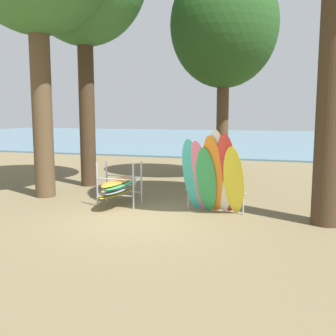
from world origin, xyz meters
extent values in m
plane|color=brown|center=(0.00, 0.00, 0.00)|extent=(80.00, 80.00, 0.00)
cube|color=slate|center=(0.00, 31.29, 0.05)|extent=(80.00, 36.00, 0.10)
cylinder|color=brown|center=(-3.82, 1.74, 3.11)|extent=(0.61, 0.61, 6.22)
cylinder|color=#42301E|center=(4.41, 0.99, 3.43)|extent=(0.71, 0.71, 6.86)
cylinder|color=#4C3823|center=(0.90, 6.76, 2.32)|extent=(0.47, 0.47, 4.63)
ellipsoid|color=#234C1E|center=(0.90, 6.76, 5.93)|extent=(4.11, 4.11, 4.72)
cylinder|color=#42301E|center=(-3.45, 3.88, 3.04)|extent=(0.55, 0.55, 6.07)
ellipsoid|color=#38B2AD|center=(1.13, 1.06, 1.00)|extent=(0.58, 0.96, 1.99)
ellipsoid|color=pink|center=(1.31, 1.06, 0.98)|extent=(0.56, 0.94, 1.95)
ellipsoid|color=#339E56|center=(1.49, 1.05, 0.90)|extent=(0.54, 0.81, 1.79)
ellipsoid|color=orange|center=(1.67, 1.05, 1.05)|extent=(0.56, 0.96, 2.09)
ellipsoid|color=white|center=(1.85, 1.04, 1.12)|extent=(0.65, 0.98, 2.24)
ellipsoid|color=red|center=(2.03, 1.04, 1.08)|extent=(0.54, 0.99, 2.15)
ellipsoid|color=yellow|center=(2.20, 1.03, 0.92)|extent=(0.57, 0.90, 1.83)
cylinder|color=#9EA0A5|center=(0.91, 1.46, 0.28)|extent=(0.04, 0.04, 0.55)
cylinder|color=#9EA0A5|center=(2.42, 1.29, 0.28)|extent=(0.04, 0.04, 0.55)
cylinder|color=#9EA0A5|center=(1.67, 1.38, 0.55)|extent=(1.67, 0.23, 0.04)
cylinder|color=#9EA0A5|center=(-1.63, 1.03, 0.62)|extent=(0.05, 0.05, 1.25)
cylinder|color=#9EA0A5|center=(-0.53, 1.03, 0.62)|extent=(0.05, 0.05, 1.25)
cylinder|color=#9EA0A5|center=(-1.63, 1.63, 0.62)|extent=(0.05, 0.05, 1.25)
cylinder|color=#9EA0A5|center=(-0.53, 1.63, 0.62)|extent=(0.05, 0.05, 1.25)
cylinder|color=#9EA0A5|center=(-1.08, 1.03, 0.35)|extent=(1.10, 0.04, 0.04)
cylinder|color=#9EA0A5|center=(-1.08, 1.03, 0.80)|extent=(1.10, 0.04, 0.04)
cylinder|color=#9EA0A5|center=(-1.08, 1.63, 0.35)|extent=(1.10, 0.04, 0.04)
cylinder|color=#9EA0A5|center=(-1.08, 1.63, 0.80)|extent=(1.10, 0.04, 0.04)
ellipsoid|color=yellow|center=(-1.11, 1.33, 0.40)|extent=(0.55, 2.11, 0.06)
ellipsoid|color=#C6B289|center=(-1.13, 1.33, 0.46)|extent=(0.63, 2.13, 0.06)
ellipsoid|color=gray|center=(-1.03, 1.33, 0.52)|extent=(0.61, 2.12, 0.06)
ellipsoid|color=white|center=(-1.04, 1.33, 0.58)|extent=(0.60, 2.12, 0.06)
ellipsoid|color=#339E56|center=(-1.03, 1.33, 0.64)|extent=(0.62, 2.12, 0.06)
ellipsoid|color=orange|center=(-1.12, 1.33, 0.70)|extent=(0.60, 2.12, 0.06)
camera|label=1|loc=(3.60, -8.92, 2.62)|focal=42.71mm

